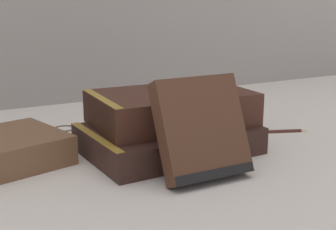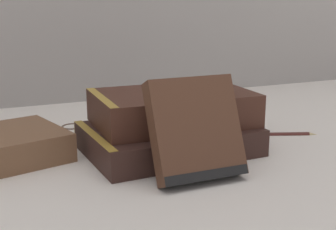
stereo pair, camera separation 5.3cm
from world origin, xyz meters
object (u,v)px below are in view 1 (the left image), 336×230
at_px(book_flat_top, 168,108).
at_px(book_leaning_front, 199,133).
at_px(fountain_pen, 274,130).
at_px(reading_glasses, 79,127).
at_px(book_flat_bottom, 164,139).
at_px(pocket_watch, 215,90).

relative_size(book_flat_top, book_leaning_front, 1.83).
xyz_separation_m(book_leaning_front, fountain_pen, (0.22, 0.11, -0.05)).
relative_size(book_leaning_front, reading_glasses, 1.33).
height_order(book_leaning_front, reading_glasses, book_leaning_front).
xyz_separation_m(book_flat_bottom, book_leaning_front, (-0.01, -0.11, 0.04)).
bearing_deg(book_flat_bottom, book_leaning_front, -97.83).
relative_size(book_leaning_front, fountain_pen, 1.10).
relative_size(book_flat_bottom, fountain_pen, 2.10).
relative_size(book_flat_bottom, pocket_watch, 4.95).
xyz_separation_m(book_flat_top, reading_glasses, (-0.08, 0.18, -0.06)).
bearing_deg(book_flat_bottom, reading_glasses, 108.75).
bearing_deg(book_leaning_front, fountain_pen, 27.09).
bearing_deg(fountain_pen, book_flat_bottom, -158.98).
distance_m(book_leaning_front, reading_glasses, 0.31).
distance_m(book_flat_top, pocket_watch, 0.07).
xyz_separation_m(book_flat_bottom, pocket_watch, (0.07, -0.02, 0.07)).
relative_size(pocket_watch, reading_glasses, 0.52).
xyz_separation_m(book_flat_bottom, book_flat_top, (0.01, 0.01, 0.04)).
height_order(book_flat_top, reading_glasses, book_flat_top).
bearing_deg(book_flat_top, reading_glasses, 117.29).
bearing_deg(reading_glasses, book_leaning_front, -66.14).
xyz_separation_m(book_flat_top, pocket_watch, (0.06, -0.03, 0.03)).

